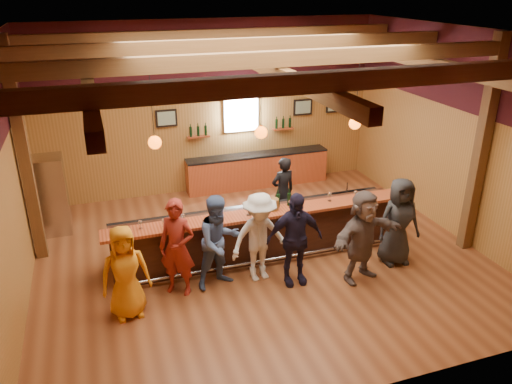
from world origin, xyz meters
TOP-DOWN VIEW (x-y plane):
  - room at (0.00, 0.06)m, footprint 9.04×9.00m
  - bar_counter at (0.02, 0.15)m, footprint 6.30×1.07m
  - back_bar_cabinet at (1.20, 3.72)m, footprint 4.00×0.52m
  - window at (0.80, 3.95)m, footprint 0.95×0.09m
  - framed_pictures at (1.67, 3.94)m, footprint 5.35×0.05m
  - wine_shelves at (0.80, 3.88)m, footprint 3.00×0.18m
  - pendant_lights at (0.00, 0.00)m, footprint 4.24×0.24m
  - stainless_fridge at (-4.10, 2.60)m, footprint 0.70×0.70m
  - customer_orange at (-2.80, -1.14)m, footprint 0.88×0.62m
  - customer_redvest at (-1.84, -0.73)m, footprint 0.81×0.74m
  - customer_denim at (-1.07, -0.74)m, footprint 1.04×0.90m
  - customer_white at (-0.29, -0.78)m, footprint 1.23×0.80m
  - customer_navy at (0.29, -1.10)m, footprint 1.11×0.51m
  - customer_brown at (1.55, -1.39)m, footprint 1.78×1.00m
  - customer_dark at (2.55, -1.07)m, footprint 0.93×0.64m
  - bartender at (0.99, 1.28)m, footprint 0.67×0.51m
  - ice_bucket at (0.22, -0.14)m, footprint 0.22×0.22m
  - bottle_a at (0.36, -0.02)m, footprint 0.08×0.08m
  - bottle_b at (0.60, -0.03)m, footprint 0.08×0.08m
  - glass_a at (-2.40, -0.13)m, footprint 0.08×0.08m
  - glass_b at (-1.98, -0.18)m, footprint 0.07×0.07m
  - glass_c at (-1.59, -0.08)m, footprint 0.07×0.07m
  - glass_d at (-0.97, -0.23)m, footprint 0.07×0.07m
  - glass_e at (-0.33, -0.21)m, footprint 0.09×0.09m
  - glass_f at (0.58, -0.14)m, footprint 0.07×0.07m
  - glass_g at (1.48, -0.10)m, footprint 0.09×0.09m
  - glass_h at (2.06, -0.15)m, footprint 0.08×0.08m

SIDE VIEW (x-z plane):
  - back_bar_cabinet at x=1.20m, z-range 0.00..0.95m
  - bar_counter at x=0.02m, z-range -0.03..1.08m
  - bartender at x=0.99m, z-range 0.00..1.67m
  - customer_orange at x=-2.80m, z-range 0.00..1.69m
  - customer_white at x=-0.29m, z-range 0.00..1.79m
  - stainless_fridge at x=-4.10m, z-range 0.00..1.80m
  - customer_dark at x=2.55m, z-range 0.00..1.83m
  - customer_brown at x=1.55m, z-range 0.00..1.83m
  - customer_denim at x=-1.07m, z-range 0.00..1.83m
  - customer_navy at x=0.29m, z-range 0.00..1.85m
  - customer_redvest at x=-1.84m, z-range 0.00..1.85m
  - glass_d at x=-0.97m, z-range 1.14..1.30m
  - glass_b at x=-1.98m, z-range 1.14..1.30m
  - glass_c at x=-1.59m, z-range 1.14..1.30m
  - glass_f at x=0.58m, z-range 1.15..1.31m
  - ice_bucket at x=0.22m, z-range 1.11..1.35m
  - glass_a at x=-2.40m, z-range 1.15..1.32m
  - glass_h at x=2.06m, z-range 1.15..1.32m
  - bottle_b at x=0.60m, z-range 1.07..1.42m
  - glass_g at x=1.48m, z-range 1.15..1.35m
  - glass_e at x=-0.33m, z-range 1.15..1.35m
  - bottle_a at x=0.36m, z-range 1.07..1.44m
  - wine_shelves at x=0.80m, z-range 1.47..1.77m
  - window at x=0.80m, z-range 1.57..2.52m
  - framed_pictures at x=1.67m, z-range 1.88..2.33m
  - pendant_lights at x=0.00m, z-range 2.02..3.39m
  - room at x=0.00m, z-range 0.95..5.47m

